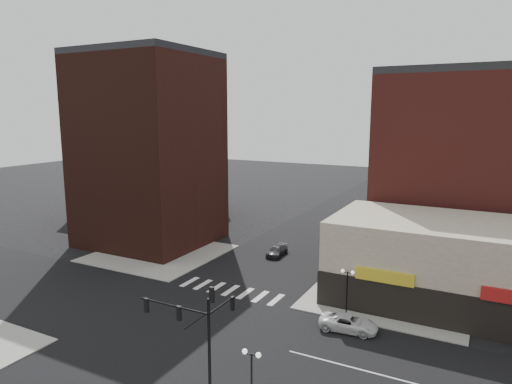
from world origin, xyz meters
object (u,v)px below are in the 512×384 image
at_px(street_lamp_se_a, 252,366).
at_px(dark_sedan_north, 277,251).
at_px(street_lamp_ne, 347,281).
at_px(traffic_signal, 199,325).
at_px(white_suv, 349,323).

height_order(street_lamp_se_a, dark_sedan_north, street_lamp_se_a).
relative_size(street_lamp_se_a, street_lamp_ne, 1.00).
relative_size(traffic_signal, dark_sedan_north, 1.83).
distance_m(traffic_signal, street_lamp_ne, 16.62).
bearing_deg(street_lamp_ne, street_lamp_se_a, -93.58).
bearing_deg(street_lamp_se_a, traffic_signal, 177.43).
bearing_deg(street_lamp_ne, white_suv, -69.64).
height_order(white_suv, dark_sedan_north, white_suv).
xyz_separation_m(street_lamp_se_a, white_suv, (1.99, 13.34, -2.62)).
bearing_deg(traffic_signal, street_lamp_ne, 73.25).
distance_m(traffic_signal, white_suv, 15.00).
relative_size(street_lamp_se_a, dark_sedan_north, 0.98).
bearing_deg(dark_sedan_north, street_lamp_ne, -48.75).
relative_size(traffic_signal, street_lamp_ne, 1.87).
bearing_deg(white_suv, street_lamp_se_a, 166.20).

